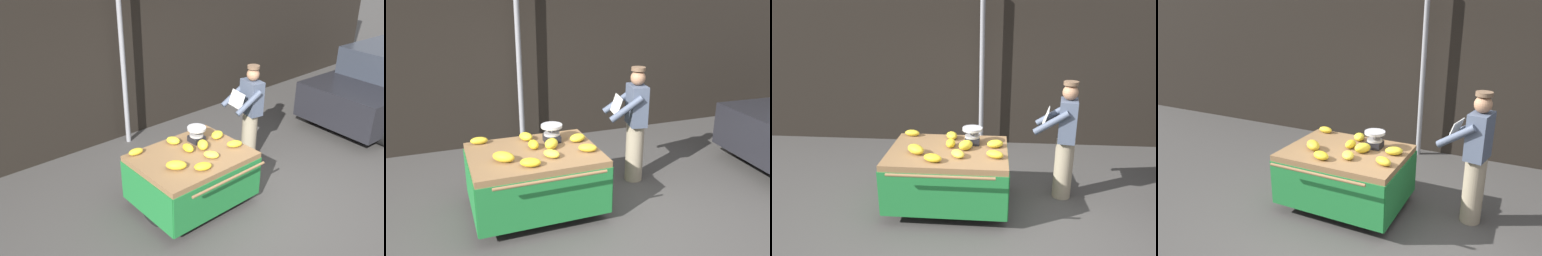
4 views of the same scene
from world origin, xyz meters
The scene contains 15 objects.
ground_plane centered at (0.00, 0.00, 0.00)m, with size 60.00×60.00×0.00m, color #423F3D.
back_wall centered at (0.00, 3.19, 1.99)m, with size 16.00×0.24×3.98m, color black.
street_pole centered at (-0.20, 2.83, 1.56)m, with size 0.09×0.09×3.11m, color gray.
banana_cart centered at (-0.56, 0.52, 0.62)m, with size 1.61×1.41×0.84m.
weighing_scale centered at (-0.25, 0.78, 0.95)m, with size 0.28×0.28×0.24m.
banana_bunch_0 centered at (-0.56, 0.94, 0.89)m, with size 0.15×0.21×0.10m, color yellow.
banana_bunch_1 centered at (-0.96, 0.35, 0.90)m, with size 0.16×0.28×0.12m, color gold.
banana_bunch_2 centered at (-0.70, 0.12, 0.89)m, with size 0.15×0.24×0.10m, color gold.
banana_bunch_3 centered at (0.07, 0.30, 0.89)m, with size 0.13×0.23×0.10m, color gold.
banana_bunch_4 centered at (-0.40, 0.28, 0.88)m, with size 0.14×0.22×0.09m, color yellow.
banana_bunch_5 centered at (-0.53, 0.63, 0.89)m, with size 0.13×0.20×0.11m, color gold.
banana_bunch_6 centered at (0.07, 0.67, 0.89)m, with size 0.16×0.23×0.10m, color yellow.
banana_bunch_7 centered at (-0.32, 0.55, 0.90)m, with size 0.15×0.22×0.13m, color yellow.
banana_bunch_8 centered at (-1.16, 1.02, 0.88)m, with size 0.11×0.22×0.09m, color gold.
vendor_person centered at (1.04, 0.91, 0.87)m, with size 0.64×0.59×1.71m.
Camera 2 is at (-1.62, -3.89, 2.72)m, focal length 36.98 mm.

